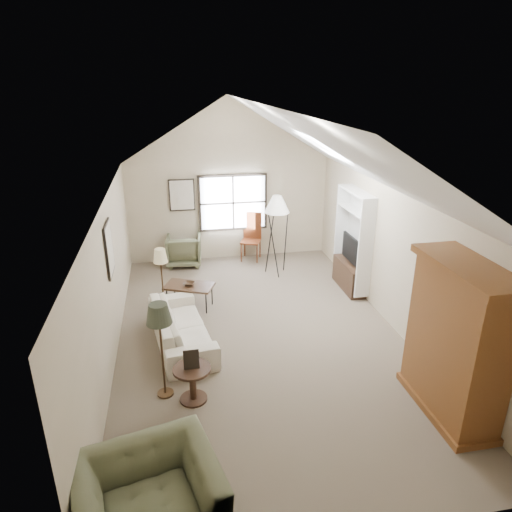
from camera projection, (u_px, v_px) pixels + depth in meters
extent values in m
cube|color=#685B4A|center=(260.00, 336.00, 8.26)|extent=(5.00, 8.00, 0.01)
cube|color=#BAA98D|center=(229.00, 210.00, 11.46)|extent=(5.00, 0.01, 2.50)
cube|color=#BAA98D|center=(347.00, 445.00, 4.14)|extent=(5.00, 0.01, 2.50)
cube|color=#BAA98D|center=(109.00, 284.00, 7.36)|extent=(0.01, 8.00, 2.50)
cube|color=#BAA98D|center=(396.00, 262.00, 8.24)|extent=(0.01, 8.00, 2.50)
cube|color=black|center=(233.00, 203.00, 11.36)|extent=(1.72, 0.08, 1.42)
cube|color=black|center=(109.00, 249.00, 7.46)|extent=(0.68, 0.04, 0.88)
cube|color=black|center=(182.00, 195.00, 11.06)|extent=(0.62, 0.04, 0.78)
cube|color=brown|center=(457.00, 341.00, 6.04)|extent=(0.60, 1.50, 2.20)
cube|color=white|center=(353.00, 239.00, 9.71)|extent=(0.32, 1.30, 2.10)
cube|color=#382316|center=(349.00, 276.00, 10.02)|extent=(0.34, 1.18, 0.60)
cube|color=black|center=(351.00, 249.00, 9.79)|extent=(0.05, 0.90, 0.55)
imported|color=white|center=(181.00, 326.00, 7.95)|extent=(1.16, 2.28, 0.64)
imported|color=#515A3F|center=(150.00, 505.00, 4.49)|extent=(1.59, 1.46, 0.88)
imported|color=#696949|center=(184.00, 250.00, 11.29)|extent=(0.90, 0.92, 0.77)
cube|color=#3E2C19|center=(190.00, 296.00, 9.21)|extent=(1.08, 0.86, 0.49)
imported|color=#352315|center=(189.00, 284.00, 9.12)|extent=(0.30, 0.30, 0.06)
cylinder|color=#351E15|center=(193.00, 384.00, 6.53)|extent=(0.62, 0.62, 0.55)
cube|color=brown|center=(251.00, 237.00, 11.51)|extent=(0.61, 0.61, 1.20)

